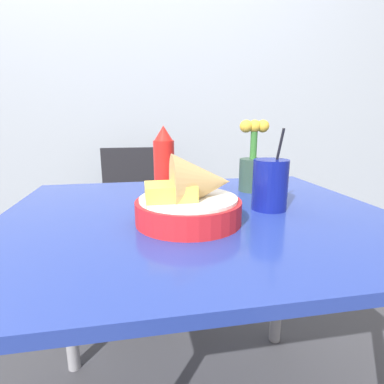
% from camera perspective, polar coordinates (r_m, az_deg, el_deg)
% --- Properties ---
extents(wall_window, '(7.00, 0.06, 2.60)m').
position_cam_1_polar(wall_window, '(2.05, -6.49, 21.60)').
color(wall_window, '#9EA8B7').
rests_on(wall_window, ground_plane).
extents(dining_table, '(1.02, 0.85, 0.77)m').
position_cam_1_polar(dining_table, '(0.84, 0.99, -11.12)').
color(dining_table, '#233893').
rests_on(dining_table, ground_plane).
extents(chair_far_window, '(0.40, 0.40, 0.86)m').
position_cam_1_polar(chair_far_window, '(1.72, -9.96, -3.54)').
color(chair_far_window, black).
rests_on(chair_far_window, ground_plane).
extents(food_basket, '(0.25, 0.25, 0.16)m').
position_cam_1_polar(food_basket, '(0.71, 0.05, -1.23)').
color(food_basket, red).
rests_on(food_basket, dining_table).
extents(ketchup_bottle, '(0.06, 0.06, 0.22)m').
position_cam_1_polar(ketchup_bottle, '(0.94, -5.35, 5.46)').
color(ketchup_bottle, red).
rests_on(ketchup_bottle, dining_table).
extents(drink_cup, '(0.09, 0.09, 0.22)m').
position_cam_1_polar(drink_cup, '(0.84, 14.63, 1.08)').
color(drink_cup, navy).
rests_on(drink_cup, dining_table).
extents(flower_vase, '(0.10, 0.09, 0.24)m').
position_cam_1_polar(flower_vase, '(1.04, 11.48, 5.14)').
color(flower_vase, '#2D4738').
rests_on(flower_vase, dining_table).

